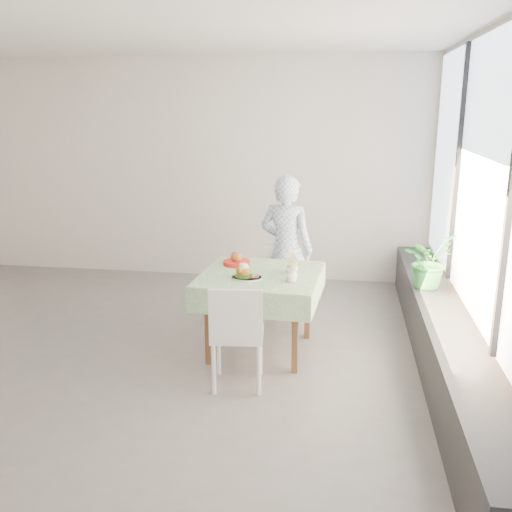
% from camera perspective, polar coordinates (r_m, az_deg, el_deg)
% --- Properties ---
extents(floor, '(6.00, 6.00, 0.00)m').
position_cam_1_polar(floor, '(5.49, -12.54, -9.11)').
color(floor, '#5D5A58').
rests_on(floor, ground).
extents(ceiling, '(6.00, 6.00, 0.00)m').
position_cam_1_polar(ceiling, '(5.07, -14.42, 21.24)').
color(ceiling, white).
rests_on(ceiling, ground).
extents(wall_back, '(6.00, 0.02, 2.80)m').
position_cam_1_polar(wall_back, '(7.45, -6.18, 8.61)').
color(wall_back, silver).
rests_on(wall_back, ground).
extents(wall_right, '(0.02, 5.00, 2.80)m').
position_cam_1_polar(wall_right, '(4.85, 21.71, 4.33)').
color(wall_right, silver).
rests_on(wall_right, ground).
extents(window_pane, '(0.01, 4.80, 2.18)m').
position_cam_1_polar(window_pane, '(4.81, 21.64, 7.28)').
color(window_pane, '#D1E0F9').
rests_on(window_pane, ground).
extents(window_ledge, '(0.40, 4.80, 0.50)m').
position_cam_1_polar(window_ledge, '(5.12, 18.28, -8.28)').
color(window_ledge, black).
rests_on(window_ledge, ground).
extents(cafe_table, '(1.11, 1.11, 0.74)m').
position_cam_1_polar(cafe_table, '(5.18, 0.46, -4.74)').
color(cafe_table, brown).
rests_on(cafe_table, ground).
extents(chair_far, '(0.40, 0.40, 0.81)m').
position_cam_1_polar(chair_far, '(5.84, 2.35, -4.64)').
color(chair_far, white).
rests_on(chair_far, ground).
extents(chair_near, '(0.45, 0.45, 0.87)m').
position_cam_1_polar(chair_near, '(4.63, -1.84, -9.79)').
color(chair_near, white).
rests_on(chair_near, ground).
extents(diner, '(0.63, 0.49, 1.54)m').
position_cam_1_polar(diner, '(5.84, 3.03, 0.66)').
color(diner, '#86A5D6').
rests_on(diner, ground).
extents(main_dish, '(0.27, 0.27, 0.14)m').
position_cam_1_polar(main_dish, '(4.93, -1.11, -1.75)').
color(main_dish, white).
rests_on(main_dish, cafe_table).
extents(juice_cup_orange, '(0.10, 0.10, 0.29)m').
position_cam_1_polar(juice_cup_orange, '(5.06, 3.65, -1.11)').
color(juice_cup_orange, white).
rests_on(juice_cup_orange, cafe_table).
extents(juice_cup_lemonade, '(0.10, 0.10, 0.29)m').
position_cam_1_polar(juice_cup_lemonade, '(4.86, 3.54, -1.77)').
color(juice_cup_lemonade, white).
rests_on(juice_cup_lemonade, cafe_table).
extents(second_dish, '(0.25, 0.25, 0.12)m').
position_cam_1_polar(second_dish, '(5.36, -1.95, -0.52)').
color(second_dish, red).
rests_on(second_dish, cafe_table).
extents(potted_plant, '(0.63, 0.63, 0.53)m').
position_cam_1_polar(potted_plant, '(5.68, 16.88, -0.41)').
color(potted_plant, '#277735').
rests_on(potted_plant, window_ledge).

